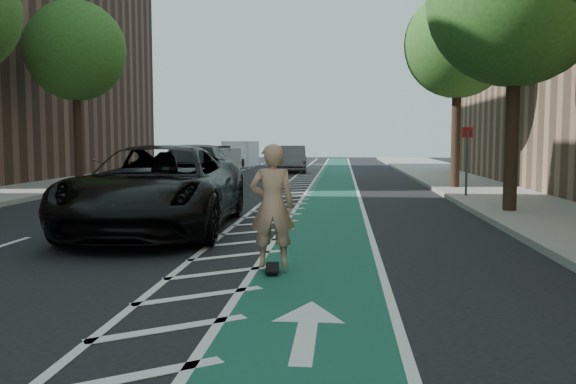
# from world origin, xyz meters

# --- Properties ---
(ground) EXTENTS (120.00, 120.00, 0.00)m
(ground) POSITION_xyz_m (0.00, 0.00, 0.00)
(ground) COLOR black
(ground) RESTS_ON ground
(bike_lane) EXTENTS (2.00, 90.00, 0.01)m
(bike_lane) POSITION_xyz_m (3.00, 10.00, 0.01)
(bike_lane) COLOR #164F3D
(bike_lane) RESTS_ON ground
(buffer_strip) EXTENTS (1.40, 90.00, 0.01)m
(buffer_strip) POSITION_xyz_m (1.50, 10.00, 0.01)
(buffer_strip) COLOR silver
(buffer_strip) RESTS_ON ground
(sidewalk_right) EXTENTS (5.00, 90.00, 0.15)m
(sidewalk_right) POSITION_xyz_m (9.50, 10.00, 0.07)
(sidewalk_right) COLOR gray
(sidewalk_right) RESTS_ON ground
(curb_right) EXTENTS (0.12, 90.00, 0.16)m
(curb_right) POSITION_xyz_m (7.05, 10.00, 0.08)
(curb_right) COLOR gray
(curb_right) RESTS_ON ground
(curb_left) EXTENTS (0.12, 90.00, 0.16)m
(curb_left) POSITION_xyz_m (-7.05, 10.00, 0.08)
(curb_left) COLOR gray
(curb_left) RESTS_ON ground
(tree_r_c) EXTENTS (4.20, 4.20, 7.90)m
(tree_r_c) POSITION_xyz_m (7.90, 8.00, 5.77)
(tree_r_c) COLOR #382619
(tree_r_c) RESTS_ON ground
(tree_r_d) EXTENTS (4.20, 4.20, 7.90)m
(tree_r_d) POSITION_xyz_m (7.90, 16.00, 5.77)
(tree_r_d) COLOR #382619
(tree_r_d) RESTS_ON ground
(tree_l_d) EXTENTS (4.20, 4.20, 7.90)m
(tree_l_d) POSITION_xyz_m (-7.90, 16.00, 5.77)
(tree_l_d) COLOR #382619
(tree_l_d) RESTS_ON ground
(sign_post) EXTENTS (0.35, 0.08, 2.47)m
(sign_post) POSITION_xyz_m (7.60, 12.00, 1.35)
(sign_post) COLOR #4C4C4C
(sign_post) RESTS_ON ground
(skateboard) EXTENTS (0.28, 0.75, 0.10)m
(skateboard) POSITION_xyz_m (2.30, 0.12, 0.08)
(skateboard) COLOR black
(skateboard) RESTS_ON ground
(skateboarder) EXTENTS (0.74, 0.52, 1.91)m
(skateboarder) POSITION_xyz_m (2.30, 0.12, 1.05)
(skateboarder) COLOR tan
(skateboarder) RESTS_ON skateboard
(suv_near) EXTENTS (3.58, 7.12, 1.93)m
(suv_near) POSITION_xyz_m (-0.75, 4.22, 0.97)
(suv_near) COLOR black
(suv_near) RESTS_ON ground
(suv_far) EXTENTS (3.07, 6.58, 1.86)m
(suv_far) POSITION_xyz_m (-2.18, 13.12, 0.93)
(suv_far) COLOR black
(suv_far) RESTS_ON ground
(car_silver) EXTENTS (2.36, 4.99, 1.65)m
(car_silver) POSITION_xyz_m (-3.72, 21.83, 0.82)
(car_silver) COLOR gray
(car_silver) RESTS_ON ground
(car_grey) EXTENTS (2.24, 5.16, 1.65)m
(car_grey) POSITION_xyz_m (0.20, 28.85, 0.82)
(car_grey) COLOR #5B5A60
(car_grey) RESTS_ON ground
(box_truck) EXTENTS (2.57, 4.77, 1.90)m
(box_truck) POSITION_xyz_m (-4.44, 36.52, 0.88)
(box_truck) COLOR silver
(box_truck) RESTS_ON ground
(barrel_a) EXTENTS (0.64, 0.64, 0.87)m
(barrel_a) POSITION_xyz_m (-2.20, 8.40, 0.41)
(barrel_a) COLOR #FF4A0D
(barrel_a) RESTS_ON ground
(barrel_b) EXTENTS (0.75, 0.75, 1.02)m
(barrel_b) POSITION_xyz_m (-1.80, 11.30, 0.48)
(barrel_b) COLOR #E5420C
(barrel_b) RESTS_ON ground
(barrel_c) EXTENTS (0.76, 0.76, 1.03)m
(barrel_c) POSITION_xyz_m (-3.79, 16.48, 0.49)
(barrel_c) COLOR #F24E0C
(barrel_c) RESTS_ON ground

